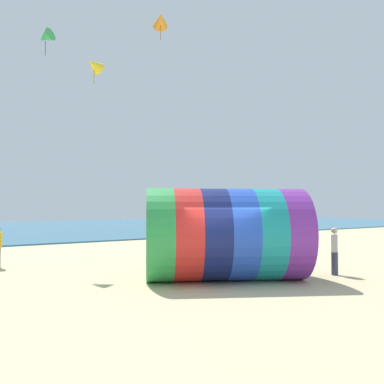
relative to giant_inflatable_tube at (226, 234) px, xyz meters
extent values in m
plane|color=#CCBA8C|center=(-0.72, -0.47, -1.57)|extent=(120.00, 120.00, 0.00)
cylinder|color=green|center=(-1.99, 1.10, 0.00)|extent=(2.30, 3.18, 3.14)
cylinder|color=red|center=(-1.20, 0.66, 0.00)|extent=(2.30, 3.18, 3.14)
cylinder|color=navy|center=(-0.41, 0.23, 0.00)|extent=(2.30, 3.18, 3.14)
cylinder|color=blue|center=(0.37, -0.20, 0.00)|extent=(2.30, 3.18, 3.14)
cylinder|color=teal|center=(1.16, -0.64, 0.00)|extent=(2.30, 3.18, 3.14)
cylinder|color=purple|center=(1.94, -1.07, 0.00)|extent=(2.30, 3.18, 3.14)
cylinder|color=black|center=(2.35, -1.30, 0.00)|extent=(1.45, 2.56, 2.89)
cylinder|color=#383D56|center=(3.98, -1.45, -1.14)|extent=(0.24, 0.24, 0.85)
cube|color=white|center=(3.98, -1.45, -0.40)|extent=(0.42, 0.39, 0.64)
sphere|color=beige|center=(3.98, -1.45, 0.06)|extent=(0.23, 0.23, 0.23)
cone|color=yellow|center=(-2.25, 6.39, 7.18)|extent=(0.95, 0.83, 0.80)
cylinder|color=olive|center=(-2.25, 6.39, 6.68)|extent=(0.03, 0.03, 0.67)
cone|color=green|center=(-3.72, 8.75, 8.88)|extent=(0.99, 1.03, 0.82)
cylinder|color=#1E642A|center=(-3.72, 8.75, 8.36)|extent=(0.03, 0.03, 0.70)
cone|color=orange|center=(2.18, 8.15, 10.93)|extent=(1.19, 1.31, 1.06)
cylinder|color=#8F4F12|center=(2.18, 8.15, 10.28)|extent=(0.03, 0.03, 0.87)
camera|label=1|loc=(-9.34, -11.43, 1.01)|focal=40.00mm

